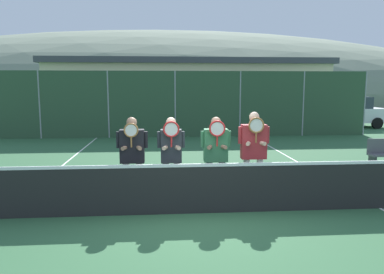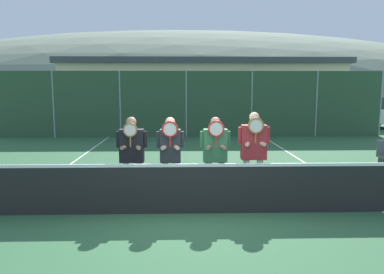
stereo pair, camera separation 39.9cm
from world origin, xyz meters
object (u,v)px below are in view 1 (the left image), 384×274
(player_leftmost, at_px, (132,153))
(player_rightmost, at_px, (254,149))
(car_far_left, at_px, (64,113))
(car_center, at_px, (261,111))
(player_center_left, at_px, (171,153))
(player_center_right, at_px, (216,152))
(car_left_of_center, at_px, (165,113))
(car_right_of_center, at_px, (345,112))

(player_leftmost, relative_size, player_rightmost, 0.95)
(player_leftmost, distance_m, player_rightmost, 2.38)
(car_far_left, bearing_deg, player_leftmost, -70.43)
(car_center, bearing_deg, player_rightmost, -105.80)
(player_center_left, distance_m, player_rightmost, 1.63)
(car_center, bearing_deg, player_center_left, -112.50)
(player_center_left, xyz_separation_m, player_center_right, (0.87, 0.01, 0.01))
(car_center, bearing_deg, player_center_right, -108.98)
(car_far_left, xyz_separation_m, car_center, (10.29, 0.00, 0.05))
(player_leftmost, height_order, car_center, car_center)
(player_leftmost, xyz_separation_m, car_left_of_center, (0.75, 12.15, -0.10))
(player_rightmost, xyz_separation_m, car_left_of_center, (-1.64, 12.15, -0.16))
(player_center_left, bearing_deg, car_right_of_center, 51.98)
(player_leftmost, bearing_deg, car_right_of_center, 49.92)
(player_center_left, bearing_deg, car_far_left, 112.57)
(car_left_of_center, height_order, car_right_of_center, car_left_of_center)
(car_left_of_center, bearing_deg, player_center_right, -85.86)
(car_right_of_center, bearing_deg, player_leftmost, -130.08)
(car_left_of_center, distance_m, car_right_of_center, 9.99)
(car_far_left, relative_size, car_center, 1.00)
(car_far_left, bearing_deg, car_left_of_center, -2.56)
(player_leftmost, bearing_deg, player_center_right, -0.03)
(car_left_of_center, bearing_deg, player_leftmost, -93.51)
(car_left_of_center, xyz_separation_m, car_center, (5.14, 0.23, 0.04))
(player_leftmost, height_order, player_center_left, player_leftmost)
(player_center_left, relative_size, car_left_of_center, 0.36)
(car_left_of_center, relative_size, car_center, 1.13)
(car_far_left, bearing_deg, car_right_of_center, 1.32)
(player_center_left, relative_size, player_center_right, 1.00)
(player_leftmost, distance_m, car_center, 13.71)
(player_center_left, relative_size, car_far_left, 0.40)
(car_far_left, distance_m, car_center, 10.29)
(player_leftmost, bearing_deg, car_left_of_center, 86.49)
(player_center_left, xyz_separation_m, car_center, (5.13, 12.40, -0.05))
(player_rightmost, height_order, car_far_left, player_rightmost)
(player_center_right, distance_m, player_rightmost, 0.76)
(player_rightmost, distance_m, car_far_left, 14.12)
(player_center_right, bearing_deg, car_far_left, 115.95)
(player_center_left, distance_m, player_center_right, 0.87)
(player_center_right, height_order, player_rightmost, player_rightmost)
(player_center_right, bearing_deg, car_center, 71.02)
(player_rightmost, relative_size, car_left_of_center, 0.38)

